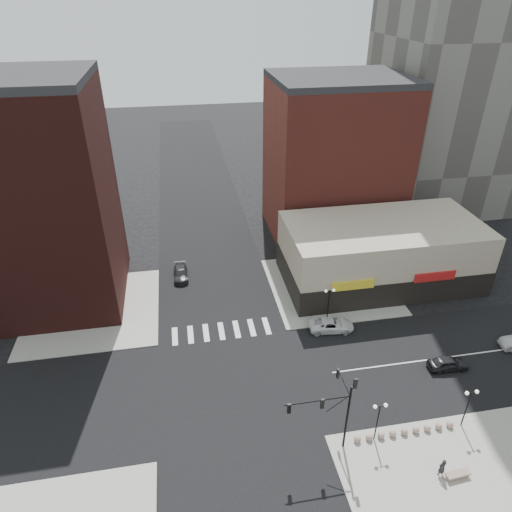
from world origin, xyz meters
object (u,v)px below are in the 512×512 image
object	(u,v)px
street_lamp_se_b	(470,399)
white_suv	(331,325)
stone_bench	(457,475)
dark_sedan_north	(181,273)
street_lamp_ne	(329,297)
traffic_signal	(336,403)
pedestrian	(442,467)
dark_sedan_east	(448,363)
street_lamp_se_a	(379,413)

from	to	relation	value
street_lamp_se_b	white_suv	xyz separation A→B (m)	(-7.08, 14.34, -2.61)
stone_bench	dark_sedan_north	bearing A→B (deg)	117.73
street_lamp_ne	traffic_signal	bearing A→B (deg)	-106.75
pedestrian	stone_bench	bearing A→B (deg)	153.53
dark_sedan_north	stone_bench	size ratio (longest dim) A/B	2.26
white_suv	street_lamp_ne	bearing A→B (deg)	4.65
street_lamp_se_b	pedestrian	size ratio (longest dim) A/B	2.38
dark_sedan_north	street_lamp_ne	bearing A→B (deg)	-36.28
street_lamp_ne	white_suv	size ratio (longest dim) A/B	0.84
dark_sedan_east	street_lamp_ne	bearing A→B (deg)	48.34
pedestrian	stone_bench	xyz separation A→B (m)	(1.19, -0.43, -0.63)
street_lamp_se_b	white_suv	bearing A→B (deg)	116.27
traffic_signal	pedestrian	distance (m)	9.48
traffic_signal	white_suv	xyz separation A→B (m)	(4.69, 14.17, -4.28)
dark_sedan_north	pedestrian	xyz separation A→B (m)	(18.89, -31.81, 0.34)
white_suv	dark_sedan_north	xyz separation A→B (m)	(-16.02, 13.50, -0.04)
traffic_signal	dark_sedan_east	distance (m)	16.19
pedestrian	traffic_signal	bearing A→B (deg)	-35.23
street_lamp_se_a	dark_sedan_east	distance (m)	12.64
stone_bench	street_lamp_se_b	bearing A→B (deg)	51.40
white_suv	stone_bench	xyz separation A→B (m)	(4.06, -18.74, -0.32)
dark_sedan_east	stone_bench	world-z (taller)	dark_sedan_east
street_lamp_se_b	street_lamp_ne	xyz separation A→B (m)	(-7.00, 16.00, 0.00)
street_lamp_se_a	white_suv	xyz separation A→B (m)	(0.92, 14.34, -2.61)
street_lamp_se_a	street_lamp_ne	distance (m)	16.03
street_lamp_se_a	dark_sedan_north	bearing A→B (deg)	118.48
stone_bench	street_lamp_ne	bearing A→B (deg)	96.85
dark_sedan_east	traffic_signal	bearing A→B (deg)	117.42
street_lamp_se_a	dark_sedan_north	size ratio (longest dim) A/B	0.93
street_lamp_ne	dark_sedan_north	world-z (taller)	street_lamp_ne
street_lamp_se_b	dark_sedan_east	xyz separation A→B (m)	(2.47, 6.59, -2.61)
street_lamp_se_a	street_lamp_se_b	world-z (taller)	same
stone_bench	street_lamp_se_a	bearing A→B (deg)	134.32
street_lamp_se_b	stone_bench	size ratio (longest dim) A/B	2.10
traffic_signal	dark_sedan_east	xyz separation A→B (m)	(14.24, 6.42, -4.28)
pedestrian	stone_bench	size ratio (longest dim) A/B	0.88
traffic_signal	street_lamp_se_a	xyz separation A→B (m)	(3.76, -0.17, -1.67)
street_lamp_ne	pedestrian	world-z (taller)	street_lamp_ne
traffic_signal	street_lamp_ne	xyz separation A→B (m)	(4.76, 15.83, -1.67)
traffic_signal	dark_sedan_north	world-z (taller)	traffic_signal
dark_sedan_east	pedestrian	bearing A→B (deg)	150.82
traffic_signal	dark_sedan_north	xyz separation A→B (m)	(-11.34, 27.66, -4.31)
street_lamp_se_a	pedestrian	size ratio (longest dim) A/B	2.38
white_suv	stone_bench	bearing A→B (deg)	-160.46
white_suv	dark_sedan_east	world-z (taller)	same
pedestrian	street_lamp_ne	bearing A→B (deg)	-88.55
street_lamp_ne	stone_bench	world-z (taller)	street_lamp_ne
traffic_signal	dark_sedan_east	bearing A→B (deg)	24.27
street_lamp_se_a	dark_sedan_north	world-z (taller)	street_lamp_se_a
white_suv	dark_sedan_north	bearing A→B (deg)	57.21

